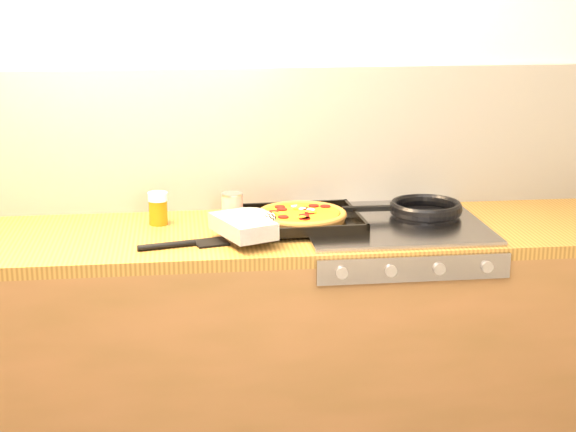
{
  "coord_description": "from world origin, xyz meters",
  "views": [
    {
      "loc": [
        -0.25,
        -1.67,
        1.71
      ],
      "look_at": [
        0.1,
        1.08,
        0.95
      ],
      "focal_mm": 55.0,
      "sensor_mm": 36.0,
      "label": 1
    }
  ],
  "objects": [
    {
      "name": "black_spatula",
      "position": [
        -0.24,
        0.95,
        0.91
      ],
      "size": [
        0.29,
        0.12,
        0.02
      ],
      "color": "black",
      "rests_on": "counter_run"
    },
    {
      "name": "stovetop",
      "position": [
        0.45,
        1.1,
        0.91
      ],
      "size": [
        0.6,
        0.56,
        0.02
      ],
      "primitive_type": "cube",
      "color": "gray",
      "rests_on": "counter_run"
    },
    {
      "name": "wooden_spoon",
      "position": [
        0.24,
        1.31,
        0.91
      ],
      "size": [
        0.3,
        0.05,
        0.02
      ],
      "color": "#AC7A49",
      "rests_on": "counter_run"
    },
    {
      "name": "frying_pan",
      "position": [
        0.58,
        1.15,
        0.94
      ],
      "size": [
        0.41,
        0.25,
        0.04
      ],
      "color": "black",
      "rests_on": "stovetop"
    },
    {
      "name": "pizza_on_tray",
      "position": [
        0.09,
        1.08,
        0.94
      ],
      "size": [
        0.51,
        0.45,
        0.06
      ],
      "color": "black",
      "rests_on": "stovetop"
    },
    {
      "name": "juice_glass",
      "position": [
        -0.32,
        1.21,
        0.96
      ],
      "size": [
        0.08,
        0.08,
        0.11
      ],
      "color": "#C8590B",
      "rests_on": "counter_run"
    },
    {
      "name": "tomato_can",
      "position": [
        -0.07,
        1.2,
        0.95
      ],
      "size": [
        0.08,
        0.08,
        0.1
      ],
      "color": "#A41D0D",
      "rests_on": "counter_run"
    },
    {
      "name": "room_shell",
      "position": [
        0.0,
        1.39,
        1.15
      ],
      "size": [
        3.2,
        3.2,
        3.2
      ],
      "color": "white",
      "rests_on": "ground"
    },
    {
      "name": "counter_run",
      "position": [
        0.0,
        1.1,
        0.45
      ],
      "size": [
        3.2,
        0.62,
        0.9
      ],
      "color": "brown",
      "rests_on": "ground"
    }
  ]
}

